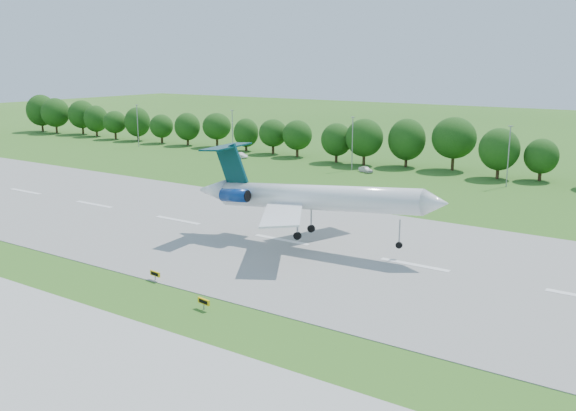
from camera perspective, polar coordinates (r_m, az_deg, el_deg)
The scene contains 9 objects.
ground at distance 72.25m, azimuth -12.04°, elevation -7.57°, with size 600.00×600.00×0.00m, color #245817.
runway at distance 90.32m, azimuth -0.56°, elevation -3.09°, with size 400.00×45.00×0.08m, color gray.
tree_line at distance 148.09m, azimuth 14.45°, elevation 5.23°, with size 288.40×8.40×10.40m.
light_poles at distance 139.69m, azimuth 12.08°, elevation 4.98°, with size 175.90×0.25×12.19m.
airliner at distance 86.32m, azimuth 1.55°, elevation 0.85°, with size 36.78×26.59×12.02m.
taxi_sign_centre at distance 75.51m, azimuth -11.73°, elevation -5.97°, with size 1.64×0.38×1.15m.
taxi_sign_right at distance 66.33m, azimuth -7.50°, elevation -8.47°, with size 1.69×0.42×1.18m.
service_vehicle_a at distance 166.12m, azimuth -4.22°, elevation 4.48°, with size 1.44×4.13×1.36m, color silver.
service_vehicle_b at distance 145.33m, azimuth 6.93°, elevation 3.21°, with size 1.61×4.01×1.37m, color white.
Camera 1 is at (49.56, -46.29, 24.92)m, focal length 40.00 mm.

